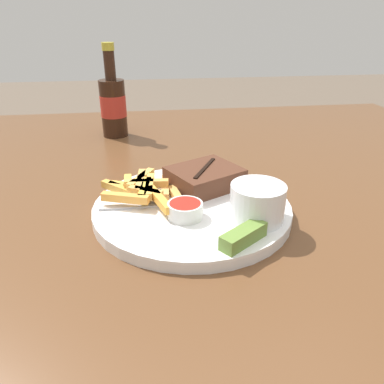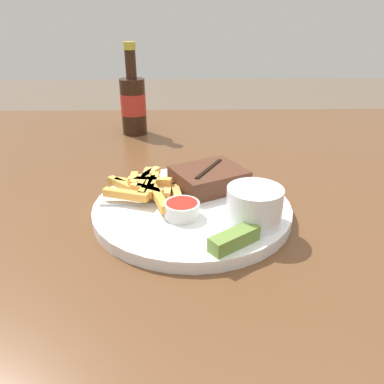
% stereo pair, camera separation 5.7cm
% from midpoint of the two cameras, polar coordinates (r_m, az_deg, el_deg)
% --- Properties ---
extents(dining_table, '(1.46, 1.39, 0.73)m').
position_cam_midpoint_polar(dining_table, '(0.62, -2.66, -8.23)').
color(dining_table, brown).
rests_on(dining_table, ground_plane).
extents(dinner_plate, '(0.30, 0.30, 0.02)m').
position_cam_midpoint_polar(dinner_plate, '(0.58, -2.80, -2.63)').
color(dinner_plate, white).
rests_on(dinner_plate, dining_table).
extents(steak_portion, '(0.14, 0.13, 0.03)m').
position_cam_midpoint_polar(steak_portion, '(0.63, -0.66, 2.17)').
color(steak_portion, '#512D1E').
rests_on(steak_portion, dinner_plate).
extents(fries_pile, '(0.13, 0.16, 0.02)m').
position_cam_midpoint_polar(fries_pile, '(0.61, -9.99, 0.44)').
color(fries_pile, '#F4A95A').
rests_on(fries_pile, dinner_plate).
extents(coleslaw_cup, '(0.08, 0.08, 0.05)m').
position_cam_midpoint_polar(coleslaw_cup, '(0.53, 6.92, -1.36)').
color(coleslaw_cup, white).
rests_on(coleslaw_cup, dinner_plate).
extents(dipping_sauce_cup, '(0.05, 0.05, 0.02)m').
position_cam_midpoint_polar(dipping_sauce_cup, '(0.54, -4.10, -2.73)').
color(dipping_sauce_cup, silver).
rests_on(dipping_sauce_cup, dinner_plate).
extents(pickle_spear, '(0.07, 0.06, 0.02)m').
position_cam_midpoint_polar(pickle_spear, '(0.48, 4.49, -6.81)').
color(pickle_spear, olive).
rests_on(pickle_spear, dinner_plate).
extents(fork_utensil, '(0.13, 0.01, 0.00)m').
position_cam_midpoint_polar(fork_utensil, '(0.58, -10.79, -2.14)').
color(fork_utensil, '#B7B7BC').
rests_on(fork_utensil, dinner_plate).
extents(beer_bottle, '(0.06, 0.06, 0.22)m').
position_cam_midpoint_polar(beer_bottle, '(0.98, -13.62, 12.82)').
color(beer_bottle, black).
rests_on(beer_bottle, dining_table).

